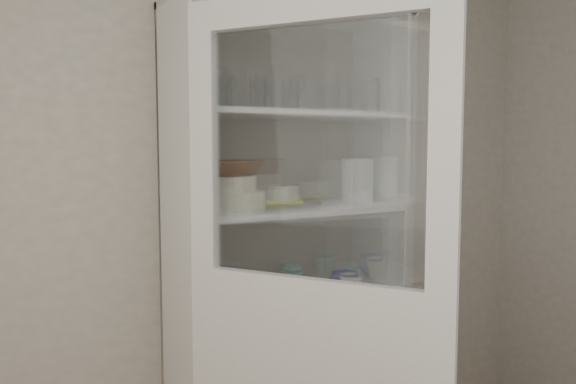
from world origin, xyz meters
TOP-DOWN VIEW (x-y plane):
  - wall_back at (0.00, 1.50)m, footprint 3.60×0.02m
  - pantry_cabinet at (0.20, 1.34)m, footprint 1.00×0.45m
  - cupboard_door at (-0.04, 0.68)m, footprint 0.55×0.76m
  - tumbler_0 at (-0.21, 1.16)m, footprint 0.08×0.08m
  - tumbler_1 at (-0.17, 1.14)m, footprint 0.09×0.09m
  - tumbler_2 at (0.10, 1.15)m, footprint 0.10×0.10m
  - tumbler_3 at (0.13, 1.13)m, footprint 0.08×0.08m
  - tumbler_4 at (0.35, 1.17)m, footprint 0.09×0.09m
  - tumbler_5 at (0.54, 1.16)m, footprint 0.09×0.09m
  - tumbler_6 at (0.53, 1.12)m, footprint 0.08×0.08m
  - tumbler_7 at (-0.21, 1.27)m, footprint 0.09×0.09m
  - tumbler_8 at (-0.09, 1.28)m, footprint 0.08×0.08m
  - tumbler_9 at (0.23, 1.28)m, footprint 0.09×0.09m
  - tumbler_10 at (0.05, 1.25)m, footprint 0.09×0.09m
  - goblet_0 at (-0.03, 1.37)m, footprint 0.08×0.08m
  - goblet_1 at (0.13, 1.39)m, footprint 0.07×0.07m
  - goblet_2 at (0.30, 1.36)m, footprint 0.08×0.08m
  - goblet_3 at (0.44, 1.37)m, footprint 0.07×0.07m
  - plate_stack_front at (-0.09, 1.19)m, footprint 0.26×0.26m
  - plate_stack_back at (-0.16, 1.40)m, footprint 0.19×0.19m
  - cream_bowl at (-0.09, 1.19)m, footprint 0.20×0.20m
  - terracotta_bowl at (-0.09, 1.19)m, footprint 0.27×0.27m
  - glass_platter at (0.17, 1.28)m, footprint 0.36×0.36m
  - yellow_trivet at (0.17, 1.28)m, footprint 0.20×0.20m
  - white_ramekin at (0.17, 1.28)m, footprint 0.15×0.15m
  - grey_bowl_stack at (0.55, 1.25)m, footprint 0.14×0.14m
  - mug_blue at (0.45, 1.20)m, footprint 0.14×0.14m
  - mug_teal at (0.56, 1.30)m, footprint 0.10×0.10m
  - mug_white at (0.44, 1.15)m, footprint 0.11×0.11m
  - teal_jar at (0.25, 1.34)m, footprint 0.10×0.10m
  - measuring_cups at (-0.09, 1.22)m, footprint 0.10×0.10m
  - white_canister at (-0.21, 1.31)m, footprint 0.14×0.14m
  - cream_dish at (0.21, 1.24)m, footprint 0.29×0.29m
  - tin_box at (0.35, 1.25)m, footprint 0.24×0.19m

SIDE VIEW (x-z plane):
  - tin_box at x=0.35m, z-range 0.46..0.53m
  - cream_dish at x=0.21m, z-range 0.46..0.54m
  - cupboard_door at x=-0.04m, z-range -0.13..1.87m
  - measuring_cups at x=-0.09m, z-range 0.86..0.90m
  - mug_teal at x=0.56m, z-range 0.86..0.95m
  - mug_white at x=0.44m, z-range 0.86..0.96m
  - mug_blue at x=0.45m, z-range 0.86..0.96m
  - teal_jar at x=0.25m, z-range 0.86..0.98m
  - white_canister at x=-0.21m, z-range 0.86..0.99m
  - pantry_cabinet at x=0.20m, z-range -0.11..1.99m
  - glass_platter at x=0.17m, z-range 1.26..1.28m
  - yellow_trivet at x=0.17m, z-range 1.28..1.29m
  - plate_stack_back at x=-0.16m, z-range 1.26..1.32m
  - wall_back at x=0.00m, z-range 0.00..2.60m
  - plate_stack_front at x=-0.09m, z-range 1.26..1.34m
  - white_ramekin at x=0.17m, z-range 1.29..1.35m
  - grey_bowl_stack at x=0.55m, z-range 1.26..1.46m
  - cream_bowl at x=-0.09m, z-range 1.34..1.40m
  - terracotta_bowl at x=-0.09m, z-range 1.40..1.46m
  - tumbler_8 at x=-0.09m, z-range 1.66..1.79m
  - tumbler_6 at x=0.53m, z-range 1.66..1.79m
  - tumbler_9 at x=0.23m, z-range 1.66..1.79m
  - tumbler_0 at x=-0.21m, z-range 1.66..1.80m
  - tumbler_10 at x=0.05m, z-range 1.66..1.80m
  - tumbler_3 at x=0.13m, z-range 1.66..1.80m
  - tumbler_7 at x=-0.21m, z-range 1.66..1.80m
  - tumbler_1 at x=-0.17m, z-range 1.66..1.81m
  - tumbler_4 at x=0.35m, z-range 1.66..1.81m
  - tumbler_5 at x=0.54m, z-range 1.66..1.81m
  - tumbler_2 at x=0.10m, z-range 1.66..1.82m
  - goblet_1 at x=0.13m, z-range 1.66..1.82m
  - goblet_3 at x=0.44m, z-range 1.66..1.82m
  - goblet_0 at x=-0.03m, z-range 1.66..1.83m
  - goblet_2 at x=0.30m, z-range 1.66..1.85m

